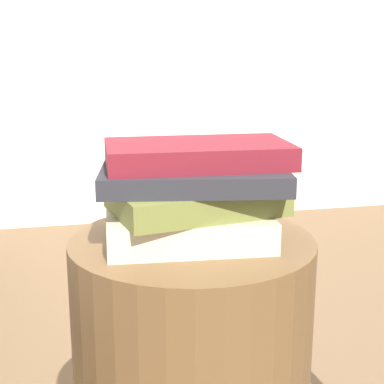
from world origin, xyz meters
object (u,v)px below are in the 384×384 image
book_olive (196,198)px  book_charcoal (193,177)px  book_cream (187,226)px  book_maroon (199,155)px

book_olive → book_charcoal: book_charcoal is taller
book_cream → book_olive: size_ratio=0.99×
book_cream → book_charcoal: size_ratio=0.89×
book_maroon → book_olive: bearing=-150.7°
book_olive → book_charcoal: size_ratio=0.90×
book_olive → book_maroon: bearing=16.7°
book_cream → book_charcoal: 0.08m
book_cream → book_charcoal: bearing=-38.8°
book_olive → book_maroon: (0.00, 0.00, 0.07)m
book_olive → book_maroon: size_ratio=0.90×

